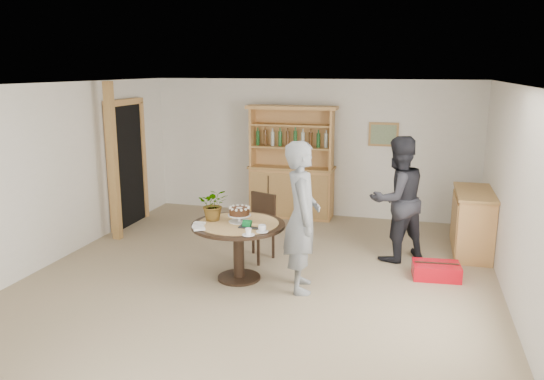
{
  "coord_description": "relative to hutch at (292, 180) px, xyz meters",
  "views": [
    {
      "loc": [
        1.87,
        -6.02,
        2.69
      ],
      "look_at": [
        -0.02,
        0.84,
        1.05
      ],
      "focal_mm": 35.0,
      "sensor_mm": 36.0,
      "label": 1
    }
  ],
  "objects": [
    {
      "name": "doorway",
      "position": [
        -2.63,
        -1.24,
        0.42
      ],
      "size": [
        0.13,
        1.1,
        2.18
      ],
      "color": "black",
      "rests_on": "ground"
    },
    {
      "name": "teen_boy",
      "position": [
        0.88,
        -3.21,
        0.24
      ],
      "size": [
        0.61,
        0.77,
        1.86
      ],
      "primitive_type": "imported",
      "rotation": [
        0.0,
        0.0,
        1.84
      ],
      "color": "slate",
      "rests_on": "ground"
    },
    {
      "name": "napkins",
      "position": [
        -0.38,
        -3.42,
        0.09
      ],
      "size": [
        0.24,
        0.33,
        0.03
      ],
      "color": "white",
      "rests_on": "dining_table"
    },
    {
      "name": "flower_vase",
      "position": [
        -0.32,
        -3.06,
        0.28
      ],
      "size": [
        0.47,
        0.44,
        0.42
      ],
      "primitive_type": "imported",
      "rotation": [
        0.0,
        0.0,
        0.35
      ],
      "color": "#3F7233",
      "rests_on": "dining_table"
    },
    {
      "name": "hutch",
      "position": [
        0.0,
        0.0,
        0.0
      ],
      "size": [
        1.62,
        0.54,
        2.04
      ],
      "color": "tan",
      "rests_on": "ground"
    },
    {
      "name": "adult_person",
      "position": [
        1.95,
        -1.82,
        0.2
      ],
      "size": [
        1.1,
        1.07,
        1.78
      ],
      "primitive_type": "imported",
      "rotation": [
        0.0,
        0.0,
        3.84
      ],
      "color": "black",
      "rests_on": "ground"
    },
    {
      "name": "room_shell",
      "position": [
        0.3,
        -3.23,
        1.05
      ],
      "size": [
        6.04,
        7.04,
        2.52
      ],
      "color": "white",
      "rests_on": "ground"
    },
    {
      "name": "birthday_cake",
      "position": [
        0.03,
        -3.06,
        0.19
      ],
      "size": [
        0.3,
        0.3,
        0.2
      ],
      "color": "white",
      "rests_on": "dining_table"
    },
    {
      "name": "red_suitcase",
      "position": [
        2.52,
        -2.4,
        -0.59
      ],
      "size": [
        0.63,
        0.45,
        0.21
      ],
      "rotation": [
        0.0,
        0.0,
        0.09
      ],
      "color": "red",
      "rests_on": "ground"
    },
    {
      "name": "gift_tray",
      "position": [
        0.25,
        -3.23,
        0.1
      ],
      "size": [
        0.3,
        0.2,
        0.08
      ],
      "color": "black",
      "rests_on": "dining_table"
    },
    {
      "name": "ground",
      "position": [
        0.3,
        -3.24,
        -0.69
      ],
      "size": [
        7.0,
        7.0,
        0.0
      ],
      "primitive_type": "plane",
      "color": "tan",
      "rests_on": "ground"
    },
    {
      "name": "coffee_cup_a",
      "position": [
        0.43,
        -3.39,
        0.11
      ],
      "size": [
        0.15,
        0.15,
        0.09
      ],
      "color": "white",
      "rests_on": "dining_table"
    },
    {
      "name": "pine_post",
      "position": [
        -2.4,
        -2.04,
        0.56
      ],
      "size": [
        0.12,
        0.12,
        2.5
      ],
      "primitive_type": "cube",
      "color": "#AF8349",
      "rests_on": "ground"
    },
    {
      "name": "coffee_cup_b",
      "position": [
        0.31,
        -3.56,
        0.11
      ],
      "size": [
        0.15,
        0.15,
        0.08
      ],
      "color": "white",
      "rests_on": "dining_table"
    },
    {
      "name": "sideboard",
      "position": [
        3.04,
        -1.24,
        -0.22
      ],
      "size": [
        0.54,
        1.26,
        0.94
      ],
      "color": "tan",
      "rests_on": "ground"
    },
    {
      "name": "dining_chair",
      "position": [
        0.06,
        -2.29,
        -0.15
      ],
      "size": [
        0.54,
        0.54,
        0.95
      ],
      "rotation": [
        0.0,
        0.0,
        -0.34
      ],
      "color": "black",
      "rests_on": "ground"
    },
    {
      "name": "dining_table",
      "position": [
        0.03,
        -3.11,
        -0.08
      ],
      "size": [
        1.2,
        1.2,
        0.76
      ],
      "color": "black",
      "rests_on": "ground"
    }
  ]
}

